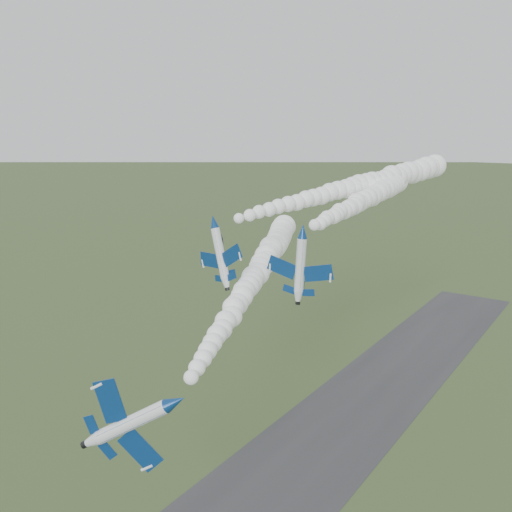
% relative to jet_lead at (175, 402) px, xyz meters
% --- Properties ---
extents(runway, '(24.00, 260.00, 0.04)m').
position_rel_jet_lead_xyz_m(runway, '(-7.27, 39.45, -31.79)').
color(runway, '#303032').
rests_on(runway, ground).
extents(jet_lead, '(7.72, 13.34, 10.12)m').
position_rel_jet_lead_xyz_m(jet_lead, '(0.00, 0.00, 0.00)').
color(jet_lead, white).
extents(smoke_trail_jet_lead, '(35.16, 67.28, 5.37)m').
position_rel_jet_lead_xyz_m(smoke_trail_jet_lead, '(-15.03, 36.45, 3.25)').
color(smoke_trail_jet_lead, white).
extents(jet_pair_left, '(10.31, 12.62, 3.98)m').
position_rel_jet_lead_xyz_m(jet_pair_left, '(-18.77, 30.62, 13.83)').
color(jet_pair_left, white).
extents(smoke_trail_jet_pair_left, '(20.95, 74.84, 5.72)m').
position_rel_jet_lead_xyz_m(smoke_trail_jet_pair_left, '(-11.67, 70.39, 16.56)').
color(smoke_trail_jet_pair_left, white).
extents(jet_pair_right, '(10.39, 12.28, 3.05)m').
position_rel_jet_lead_xyz_m(jet_pair_right, '(-1.39, 29.60, 14.16)').
color(jet_pair_right, white).
extents(smoke_trail_jet_pair_right, '(14.48, 58.48, 4.86)m').
position_rel_jet_lead_xyz_m(smoke_trail_jet_pair_right, '(-5.71, 61.61, 15.22)').
color(smoke_trail_jet_pair_right, white).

